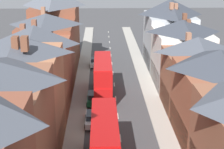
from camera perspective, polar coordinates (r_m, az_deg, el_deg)
The scene contains 10 objects.
pavement_left at distance 54.85m, azimuth -4.84°, elevation -2.90°, with size 2.20×104.00×0.14m, color #A8A399.
pavement_right at distance 55.24m, azimuth 5.80°, elevation -2.78°, with size 2.20×104.00×0.14m, color #A8A399.
centre_line_dashes at distance 52.96m, azimuth 0.58°, elevation -3.68°, with size 0.14×97.80×0.01m.
terrace_row_left at distance 39.74m, azimuth -13.46°, elevation -2.12°, with size 8.00×72.56×14.53m.
terrace_row_right at distance 39.75m, azimuth 16.35°, elevation -3.52°, with size 8.00×71.56×12.09m.
double_decker_bus_lead at distance 53.23m, azimuth -1.41°, elevation -0.35°, with size 2.74×10.80×5.30m.
double_decker_bus_mid_street at distance 35.05m, azimuth -1.14°, elevation -10.42°, with size 2.74×10.80×5.30m.
car_near_blue at distance 51.11m, azimuth -2.82°, elevation -3.55°, with size 1.90×4.48×1.60m.
car_mid_black at distance 67.81m, azimuth -2.59°, elevation 1.90°, with size 1.90×3.89×1.68m.
car_mid_white at distance 44.91m, azimuth -2.95°, elevation -6.68°, with size 1.90×4.47×1.58m.
Camera 1 is at (-2.11, -13.25, 19.38)m, focal length 60.00 mm.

